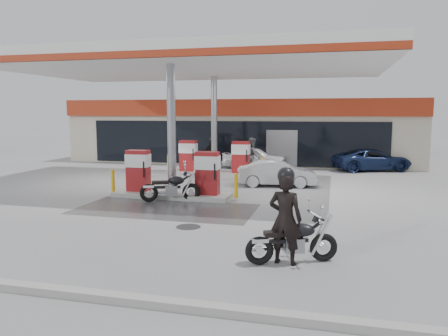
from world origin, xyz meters
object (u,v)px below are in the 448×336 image
object	(u,v)px
sedan_white	(254,158)
attendant	(252,156)
parked_car_left	(173,152)
biker_main	(285,219)
hatchback_silver	(277,173)
pump_island_near	(172,179)
parked_motorcycle	(171,188)
biker_walking	(211,154)
parked_car_right	(372,160)
main_motorcycle	(294,242)
pump_island_far	(214,162)

from	to	relation	value
sedan_white	attendant	distance (m)	2.25
attendant	parked_car_left	bearing A→B (deg)	35.27
biker_main	hatchback_silver	world-z (taller)	biker_main
pump_island_near	hatchback_silver	xyz separation A→B (m)	(3.56, 3.50, -0.14)
parked_motorcycle	hatchback_silver	size ratio (longest dim) A/B	0.62
biker_main	attendant	world-z (taller)	biker_main
hatchback_silver	biker_walking	size ratio (longest dim) A/B	2.01
parked_car_left	attendant	bearing A→B (deg)	-148.78
biker_main	biker_walking	xyz separation A→B (m)	(-5.87, 14.93, -0.13)
pump_island_near	parked_car_left	distance (m)	12.82
biker_main	sedan_white	bearing A→B (deg)	-68.66
parked_car_left	biker_walking	bearing A→B (deg)	-153.72
biker_walking	parked_car_right	bearing A→B (deg)	-6.91
sedan_white	parked_car_right	bearing A→B (deg)	-83.88
attendant	biker_main	bearing A→B (deg)	177.06
main_motorcycle	pump_island_far	bearing A→B (deg)	89.77
pump_island_near	parked_car_left	xyz separation A→B (m)	(-4.50, 12.00, -0.17)
pump_island_far	hatchback_silver	distance (m)	4.35
parked_motorcycle	parked_car_left	distance (m)	13.63
attendant	parked_car_left	xyz separation A→B (m)	(-6.31, 5.00, -0.42)
hatchback_silver	parked_car_left	world-z (taller)	hatchback_silver
hatchback_silver	biker_walking	xyz separation A→B (m)	(-4.44, 5.09, 0.29)
hatchback_silver	parked_car_left	size ratio (longest dim) A/B	0.91
hatchback_silver	pump_island_far	bearing A→B (deg)	46.67
biker_main	parked_motorcycle	size ratio (longest dim) A/B	0.93
sedan_white	hatchback_silver	distance (m)	6.06
pump_island_near	parked_car_right	distance (m)	12.83
parked_car_right	main_motorcycle	bearing A→B (deg)	147.27
pump_island_far	attendant	bearing A→B (deg)	28.92
pump_island_near	parked_car_right	size ratio (longest dim) A/B	1.20
pump_island_far	main_motorcycle	world-z (taller)	pump_island_far
biker_main	biker_walking	distance (m)	16.05
pump_island_near	parked_motorcycle	distance (m)	0.84
biker_main	parked_car_left	bearing A→B (deg)	-53.94
parked_motorcycle	parked_car_left	bearing A→B (deg)	90.10
biker_main	parked_car_right	bearing A→B (deg)	-91.84
parked_motorcycle	hatchback_silver	distance (m)	5.41
biker_main	hatchback_silver	size ratio (longest dim) A/B	0.57
pump_island_near	sedan_white	xyz separation A→B (m)	(1.50, 9.20, -0.08)
main_motorcycle	parked_car_left	size ratio (longest dim) A/B	0.52
sedan_white	main_motorcycle	bearing A→B (deg)	-167.61
main_motorcycle	biker_main	size ratio (longest dim) A/B	0.99
main_motorcycle	parked_car_right	size ratio (longest dim) A/B	0.45
pump_island_far	main_motorcycle	size ratio (longest dim) A/B	2.63
main_motorcycle	biker_walking	world-z (taller)	biker_walking
parked_motorcycle	attendant	world-z (taller)	attendant
biker_main	parked_car_left	distance (m)	20.65
pump_island_far	biker_main	bearing A→B (deg)	-68.00
pump_island_far	hatchback_silver	xyz separation A→B (m)	(3.56, -2.50, -0.14)
main_motorcycle	sedan_white	bearing A→B (deg)	80.24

